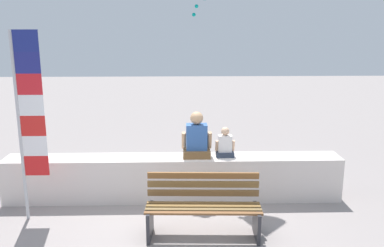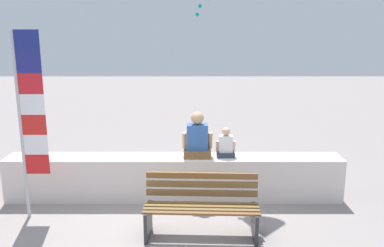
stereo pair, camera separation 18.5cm
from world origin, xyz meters
The scene contains 6 objects.
ground_plane centered at (0.00, 0.00, 0.00)m, with size 40.00×40.00×0.00m, color gray.
seawall_ledge centered at (0.00, 1.00, 0.39)m, with size 5.88×0.56×0.78m, color silver.
park_bench centered at (0.46, -0.31, 0.42)m, with size 1.69×0.68×0.88m.
person_adult centered at (0.41, 1.03, 1.09)m, with size 0.52×0.38×0.80m.
person_child centered at (0.91, 1.03, 0.98)m, with size 0.34×0.25×0.52m.
flag_banner centered at (-2.19, 0.27, 1.72)m, with size 0.42×0.05×2.96m.
Camera 1 is at (0.14, -5.83, 2.98)m, focal length 38.18 mm.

